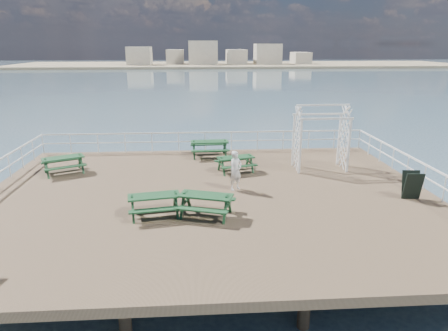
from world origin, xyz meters
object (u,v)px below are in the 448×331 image
picnic_table_b (236,161)px  picnic_table_e (206,200)px  trellis_arbor (321,141)px  person (236,171)px  picnic_table_c (209,145)px  picnic_table_d (154,201)px  picnic_table_a (63,161)px

picnic_table_b → picnic_table_e: bearing=-121.4°
trellis_arbor → person: trellis_arbor is taller
picnic_table_c → picnic_table_d: (-2.16, -7.51, -0.06)m
picnic_table_e → person: (1.28, 2.54, 0.25)m
picnic_table_b → picnic_table_a: bearing=163.5°
trellis_arbor → picnic_table_e: bearing=-137.8°
picnic_table_a → picnic_table_e: bearing=-65.1°
picnic_table_d → trellis_arbor: size_ratio=0.64×
trellis_arbor → picnic_table_a: bearing=178.9°
picnic_table_a → person: 8.21m
picnic_table_d → picnic_table_b: bearing=45.7°
picnic_table_a → picnic_table_d: size_ratio=1.14×
picnic_table_b → picnic_table_c: picnic_table_c is taller
picnic_table_b → trellis_arbor: bearing=-11.1°
picnic_table_d → person: (3.07, 2.40, 0.26)m
picnic_table_a → picnic_table_c: (6.83, 2.41, 0.05)m
picnic_table_b → picnic_table_c: bearing=98.5°
picnic_table_b → trellis_arbor: (4.06, 0.23, 0.85)m
person → picnic_table_e: bearing=-151.9°
picnic_table_d → picnic_table_a: bearing=122.8°
picnic_table_c → picnic_table_d: size_ratio=1.02×
picnic_table_a → picnic_table_d: (4.67, -5.10, -0.01)m
picnic_table_a → trellis_arbor: bearing=-26.4°
picnic_table_a → picnic_table_c: bearing=-6.7°
picnic_table_a → picnic_table_b: bearing=-28.2°
picnic_table_d → person: 3.91m
picnic_table_c → trellis_arbor: trellis_arbor is taller
picnic_table_b → picnic_table_d: picnic_table_d is taller
trellis_arbor → person: bearing=-149.2°
picnic_table_d → picnic_table_e: 1.80m
picnic_table_e → person: bearing=81.2°
picnic_table_b → trellis_arbor: 4.15m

